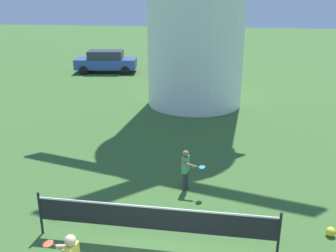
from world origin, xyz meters
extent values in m
cylinder|color=black|center=(-3.06, 1.88, 0.55)|extent=(0.06, 0.06, 1.10)
cylinder|color=black|center=(2.40, 1.88, 0.55)|extent=(0.06, 0.06, 1.10)
cube|color=black|center=(-0.33, 1.88, 0.68)|extent=(5.42, 0.01, 0.55)
cube|color=white|center=(-0.33, 1.88, 0.97)|extent=(5.42, 0.02, 0.04)
sphere|color=#DBB28E|center=(-1.48, 0.03, 1.30)|extent=(0.21, 0.21, 0.21)
cylinder|color=#DBB28E|center=(-1.66, 0.22, 1.00)|extent=(0.44, 0.13, 0.16)
cylinder|color=#D84C33|center=(-1.83, 0.24, 1.00)|extent=(0.22, 0.04, 0.04)
ellipsoid|color=#D84C33|center=(-2.04, 0.26, 1.00)|extent=(0.20, 0.26, 0.03)
cylinder|color=#333338|center=(0.08, 4.64, 0.28)|extent=(0.11, 0.11, 0.56)
cylinder|color=#333338|center=(0.05, 4.50, 0.28)|extent=(0.11, 0.11, 0.56)
cube|color=#4CB266|center=(0.07, 4.57, 0.80)|extent=(0.20, 0.30, 0.49)
sphere|color=#89664C|center=(0.07, 4.57, 1.14)|extent=(0.19, 0.19, 0.19)
cylinder|color=#89664C|center=(0.11, 4.74, 0.78)|extent=(0.08, 0.08, 0.37)
cylinder|color=#89664C|center=(0.20, 4.38, 0.88)|extent=(0.39, 0.16, 0.14)
cylinder|color=#338CCC|center=(0.34, 4.35, 0.88)|extent=(0.22, 0.07, 0.04)
ellipsoid|color=#338CCC|center=(0.56, 4.31, 0.88)|extent=(0.23, 0.27, 0.03)
sphere|color=yellow|center=(3.74, 2.85, 0.11)|extent=(0.23, 0.23, 0.23)
cube|color=#334C99|center=(-7.55, 20.88, 0.65)|extent=(4.51, 2.30, 0.70)
cube|color=#2D333D|center=(-7.55, 20.88, 1.28)|extent=(2.60, 1.83, 0.56)
cylinder|color=black|center=(-6.22, 21.93, 0.30)|extent=(0.62, 0.26, 0.60)
cylinder|color=black|center=(-5.98, 20.25, 0.30)|extent=(0.62, 0.26, 0.60)
cylinder|color=black|center=(-9.12, 21.51, 0.30)|extent=(0.62, 0.26, 0.60)
cylinder|color=black|center=(-8.87, 19.83, 0.30)|extent=(0.62, 0.26, 0.60)
cube|color=red|center=(-1.36, 20.99, 0.65)|extent=(4.58, 2.14, 0.70)
cube|color=#2D333D|center=(-1.36, 20.99, 1.28)|extent=(2.62, 1.74, 0.56)
cylinder|color=black|center=(0.05, 21.99, 0.30)|extent=(0.62, 0.24, 0.60)
cylinder|color=black|center=(0.22, 20.29, 0.30)|extent=(0.62, 0.24, 0.60)
cylinder|color=black|center=(-2.94, 21.68, 0.30)|extent=(0.62, 0.24, 0.60)
cylinder|color=black|center=(-2.77, 19.99, 0.30)|extent=(0.62, 0.24, 0.60)
camera|label=1|loc=(1.13, -5.32, 5.47)|focal=40.68mm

